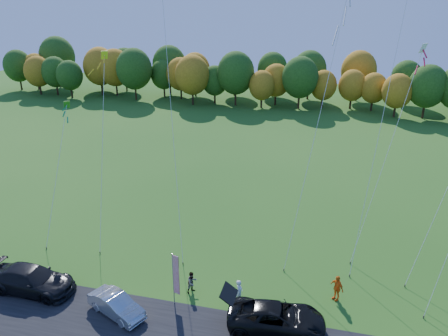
% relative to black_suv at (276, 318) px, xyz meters
% --- Properties ---
extents(ground, '(160.00, 160.00, 0.00)m').
position_rel_black_suv_xyz_m(ground, '(-5.22, 1.84, -0.82)').
color(ground, '#205416').
extents(tree_line, '(116.00, 12.00, 10.00)m').
position_rel_black_suv_xyz_m(tree_line, '(-5.22, 56.84, -0.82)').
color(tree_line, '#1E4711').
rests_on(tree_line, ground).
extents(black_suv, '(6.14, 3.30, 1.64)m').
position_rel_black_suv_xyz_m(black_suv, '(0.00, 0.00, 0.00)').
color(black_suv, black).
rests_on(black_suv, ground).
extents(silver_sedan, '(4.35, 2.95, 1.36)m').
position_rel_black_suv_xyz_m(silver_sedan, '(-9.97, -1.14, -0.14)').
color(silver_sedan, '#B6B7BB').
rests_on(silver_sedan, ground).
extents(dark_truck_a, '(6.05, 2.54, 1.74)m').
position_rel_black_suv_xyz_m(dark_truck_a, '(-16.65, -0.38, 0.05)').
color(dark_truck_a, black).
rests_on(dark_truck_a, ground).
extents(person_tailgate_a, '(0.47, 0.68, 1.76)m').
position_rel_black_suv_xyz_m(person_tailgate_a, '(-2.67, 1.77, 0.06)').
color(person_tailgate_a, white).
rests_on(person_tailgate_a, ground).
extents(person_tailgate_b, '(0.91, 0.95, 1.55)m').
position_rel_black_suv_xyz_m(person_tailgate_b, '(-6.03, 2.15, -0.05)').
color(person_tailgate_b, gray).
rests_on(person_tailgate_b, ground).
extents(person_east, '(1.09, 1.05, 1.83)m').
position_rel_black_suv_xyz_m(person_east, '(3.49, 3.74, 0.10)').
color(person_east, orange).
rests_on(person_east, ground).
extents(feather_flag, '(0.49, 0.19, 3.80)m').
position_rel_black_suv_xyz_m(feather_flag, '(-6.62, 0.69, 1.50)').
color(feather_flag, '#999999').
rests_on(feather_flag, ground).
extents(kite_delta_blue, '(6.55, 10.87, 30.76)m').
position_rel_black_suv_xyz_m(kite_delta_blue, '(-10.13, 9.89, 14.01)').
color(kite_delta_blue, '#4C3F33').
rests_on(kite_delta_blue, ground).
extents(kite_parafoil_orange, '(5.16, 11.55, 30.35)m').
position_rel_black_suv_xyz_m(kite_parafoil_orange, '(6.09, 12.01, 14.21)').
color(kite_parafoil_orange, '#4C3F33').
rests_on(kite_parafoil_orange, ground).
extents(kite_delta_red, '(4.27, 9.11, 21.01)m').
position_rel_black_suv_xyz_m(kite_delta_red, '(1.22, 10.21, 9.41)').
color(kite_delta_red, '#4C3F33').
rests_on(kite_delta_red, ground).
extents(kite_diamond_yellow, '(2.40, 7.53, 15.03)m').
position_rel_black_suv_xyz_m(kite_diamond_yellow, '(-15.40, 8.33, 6.49)').
color(kite_diamond_yellow, '#4C3F33').
rests_on(kite_diamond_yellow, ground).
extents(kite_diamond_green, '(1.28, 6.89, 10.92)m').
position_rel_black_suv_xyz_m(kite_diamond_green, '(-19.35, 7.64, 4.52)').
color(kite_diamond_green, '#4C3F33').
rests_on(kite_diamond_green, ground).
extents(kite_diamond_white, '(4.44, 7.21, 15.94)m').
position_rel_black_suv_xyz_m(kite_diamond_white, '(6.41, 11.53, 6.91)').
color(kite_diamond_white, '#4C3F33').
rests_on(kite_diamond_white, ground).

